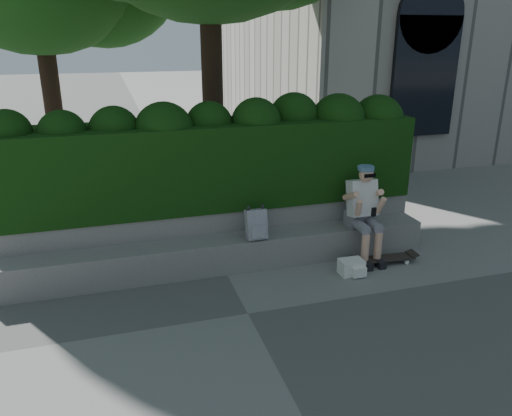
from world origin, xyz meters
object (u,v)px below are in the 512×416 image
object	(u,v)px
backpack_plaid	(256,224)
backpack_ground	(351,267)
person	(363,209)
skateboard	(384,259)

from	to	relation	value
backpack_plaid	backpack_ground	xyz separation A→B (m)	(1.20, -0.56, -0.55)
backpack_plaid	person	bearing A→B (deg)	-4.76
person	backpack_plaid	distance (m)	1.59
person	backpack_plaid	size ratio (longest dim) A/B	3.33
person	skateboard	xyz separation A→B (m)	(0.22, -0.32, -0.68)
skateboard	person	bearing A→B (deg)	127.71
backpack_plaid	skateboard	bearing A→B (deg)	-14.31
backpack_plaid	backpack_ground	distance (m)	1.43
person	backpack_plaid	xyz separation A→B (m)	(-1.59, 0.08, -0.09)
person	skateboard	bearing A→B (deg)	-55.79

